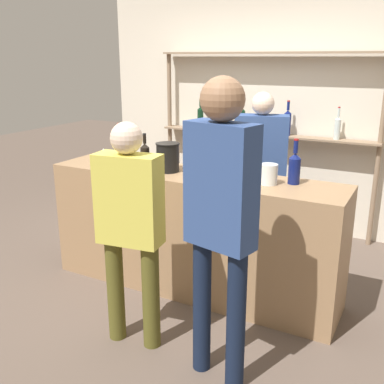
{
  "coord_description": "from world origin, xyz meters",
  "views": [
    {
      "loc": [
        1.64,
        -3.08,
        1.91
      ],
      "look_at": [
        0.0,
        0.0,
        0.86
      ],
      "focal_mm": 42.0,
      "sensor_mm": 36.0,
      "label": 1
    }
  ],
  "objects_px": {
    "counter_bottle_0": "(295,167)",
    "ice_bucket": "(168,157)",
    "counter_bottle_3": "(120,149)",
    "customer_right": "(220,209)",
    "cork_jar": "(268,174)",
    "server_behind_counter": "(260,164)",
    "customer_center": "(130,220)",
    "wine_glass": "(104,153)",
    "counter_bottle_2": "(145,156)",
    "counter_bottle_1": "(233,160)"
  },
  "relations": [
    {
      "from": "customer_center",
      "to": "server_behind_counter",
      "type": "height_order",
      "value": "server_behind_counter"
    },
    {
      "from": "counter_bottle_1",
      "to": "counter_bottle_3",
      "type": "bearing_deg",
      "value": -178.03
    },
    {
      "from": "counter_bottle_1",
      "to": "ice_bucket",
      "type": "relative_size",
      "value": 1.6
    },
    {
      "from": "counter_bottle_0",
      "to": "cork_jar",
      "type": "xyz_separation_m",
      "value": [
        -0.16,
        -0.1,
        -0.05
      ]
    },
    {
      "from": "counter_bottle_3",
      "to": "customer_right",
      "type": "bearing_deg",
      "value": -33.87
    },
    {
      "from": "counter_bottle_0",
      "to": "wine_glass",
      "type": "height_order",
      "value": "counter_bottle_0"
    },
    {
      "from": "counter_bottle_2",
      "to": "counter_bottle_3",
      "type": "distance_m",
      "value": 0.32
    },
    {
      "from": "ice_bucket",
      "to": "cork_jar",
      "type": "relative_size",
      "value": 1.56
    },
    {
      "from": "customer_center",
      "to": "cork_jar",
      "type": "bearing_deg",
      "value": -44.0
    },
    {
      "from": "counter_bottle_2",
      "to": "customer_right",
      "type": "height_order",
      "value": "customer_right"
    },
    {
      "from": "counter_bottle_3",
      "to": "cork_jar",
      "type": "xyz_separation_m",
      "value": [
        1.34,
        -0.0,
        -0.07
      ]
    },
    {
      "from": "customer_center",
      "to": "counter_bottle_2",
      "type": "bearing_deg",
      "value": 19.27
    },
    {
      "from": "cork_jar",
      "to": "customer_center",
      "type": "xyz_separation_m",
      "value": [
        -0.63,
        -0.86,
        -0.19
      ]
    },
    {
      "from": "wine_glass",
      "to": "customer_center",
      "type": "bearing_deg",
      "value": -43.1
    },
    {
      "from": "counter_bottle_3",
      "to": "customer_center",
      "type": "relative_size",
      "value": 0.23
    },
    {
      "from": "wine_glass",
      "to": "ice_bucket",
      "type": "bearing_deg",
      "value": 9.68
    },
    {
      "from": "server_behind_counter",
      "to": "customer_right",
      "type": "bearing_deg",
      "value": -4.32
    },
    {
      "from": "customer_right",
      "to": "customer_center",
      "type": "height_order",
      "value": "customer_right"
    },
    {
      "from": "counter_bottle_1",
      "to": "ice_bucket",
      "type": "height_order",
      "value": "counter_bottle_1"
    },
    {
      "from": "customer_center",
      "to": "customer_right",
      "type": "bearing_deg",
      "value": -102.76
    },
    {
      "from": "counter_bottle_3",
      "to": "server_behind_counter",
      "type": "relative_size",
      "value": 0.22
    },
    {
      "from": "cork_jar",
      "to": "server_behind_counter",
      "type": "relative_size",
      "value": 0.09
    },
    {
      "from": "wine_glass",
      "to": "cork_jar",
      "type": "distance_m",
      "value": 1.43
    },
    {
      "from": "counter_bottle_2",
      "to": "counter_bottle_3",
      "type": "relative_size",
      "value": 0.86
    },
    {
      "from": "counter_bottle_0",
      "to": "ice_bucket",
      "type": "xyz_separation_m",
      "value": [
        -1.01,
        -0.12,
        -0.01
      ]
    },
    {
      "from": "ice_bucket",
      "to": "counter_bottle_0",
      "type": "bearing_deg",
      "value": 6.67
    },
    {
      "from": "counter_bottle_1",
      "to": "counter_bottle_0",
      "type": "bearing_deg",
      "value": 7.58
    },
    {
      "from": "counter_bottle_2",
      "to": "counter_bottle_3",
      "type": "xyz_separation_m",
      "value": [
        -0.31,
        0.08,
        0.02
      ]
    },
    {
      "from": "cork_jar",
      "to": "customer_center",
      "type": "height_order",
      "value": "customer_center"
    },
    {
      "from": "ice_bucket",
      "to": "server_behind_counter",
      "type": "bearing_deg",
      "value": 63.98
    },
    {
      "from": "counter_bottle_0",
      "to": "counter_bottle_2",
      "type": "distance_m",
      "value": 1.21
    },
    {
      "from": "wine_glass",
      "to": "customer_right",
      "type": "relative_size",
      "value": 0.09
    },
    {
      "from": "counter_bottle_3",
      "to": "server_behind_counter",
      "type": "bearing_deg",
      "value": 44.11
    },
    {
      "from": "counter_bottle_0",
      "to": "counter_bottle_2",
      "type": "bearing_deg",
      "value": -171.61
    },
    {
      "from": "counter_bottle_2",
      "to": "customer_center",
      "type": "bearing_deg",
      "value": -63.0
    },
    {
      "from": "counter_bottle_3",
      "to": "cork_jar",
      "type": "relative_size",
      "value": 2.38
    },
    {
      "from": "counter_bottle_3",
      "to": "customer_right",
      "type": "distance_m",
      "value": 1.66
    },
    {
      "from": "counter_bottle_1",
      "to": "counter_bottle_2",
      "type": "height_order",
      "value": "counter_bottle_1"
    },
    {
      "from": "counter_bottle_0",
      "to": "server_behind_counter",
      "type": "xyz_separation_m",
      "value": [
        -0.55,
        0.83,
        -0.21
      ]
    },
    {
      "from": "counter_bottle_2",
      "to": "cork_jar",
      "type": "bearing_deg",
      "value": 4.18
    },
    {
      "from": "counter_bottle_1",
      "to": "customer_right",
      "type": "bearing_deg",
      "value": -70.79
    },
    {
      "from": "counter_bottle_0",
      "to": "ice_bucket",
      "type": "distance_m",
      "value": 1.02
    },
    {
      "from": "counter_bottle_1",
      "to": "server_behind_counter",
      "type": "height_order",
      "value": "server_behind_counter"
    },
    {
      "from": "counter_bottle_3",
      "to": "wine_glass",
      "type": "bearing_deg",
      "value": -125.98
    },
    {
      "from": "customer_right",
      "to": "customer_center",
      "type": "xyz_separation_m",
      "value": [
        -0.67,
        0.06,
        -0.2
      ]
    },
    {
      "from": "wine_glass",
      "to": "counter_bottle_1",
      "type": "bearing_deg",
      "value": 7.84
    },
    {
      "from": "customer_center",
      "to": "counter_bottle_3",
      "type": "bearing_deg",
      "value": 31.63
    },
    {
      "from": "server_behind_counter",
      "to": "counter_bottle_3",
      "type": "bearing_deg",
      "value": -63.14
    },
    {
      "from": "customer_center",
      "to": "wine_glass",
      "type": "bearing_deg",
      "value": 39.16
    },
    {
      "from": "cork_jar",
      "to": "server_behind_counter",
      "type": "distance_m",
      "value": 1.02
    }
  ]
}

